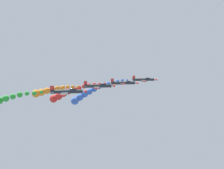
# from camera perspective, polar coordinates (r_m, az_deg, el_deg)

# --- Properties ---
(airplane_lead) EXTENTS (9.54, 10.35, 2.58)m
(airplane_lead) POSITION_cam_1_polar(r_m,az_deg,el_deg) (116.99, 6.60, 1.02)
(airplane_lead) COLOR #23282D
(smoke_trail_lead) EXTENTS (7.76, 23.66, 9.04)m
(smoke_trail_lead) POSITION_cam_1_polar(r_m,az_deg,el_deg) (113.02, -5.05, -1.85)
(smoke_trail_lead) COLOR blue
(airplane_left_inner) EXTENTS (9.38, 10.35, 3.12)m
(airplane_left_inner) POSITION_cam_1_polar(r_m,az_deg,el_deg) (103.80, 2.43, 0.32)
(airplane_left_inner) COLOR #23282D
(smoke_trail_left_inner) EXTENTS (3.53, 21.55, 8.07)m
(smoke_trail_left_inner) POSITION_cam_1_polar(r_m,az_deg,el_deg) (106.02, -9.54, -1.85)
(smoke_trail_left_inner) COLOR red
(airplane_right_inner) EXTENTS (9.52, 10.35, 2.69)m
(airplane_right_inner) POSITION_cam_1_polar(r_m,az_deg,el_deg) (91.47, -2.82, -0.29)
(airplane_right_inner) COLOR #23282D
(smoke_trail_right_inner) EXTENTS (4.60, 14.92, 3.19)m
(smoke_trail_right_inner) POSITION_cam_1_polar(r_m,az_deg,el_deg) (91.45, -13.22, -1.31)
(smoke_trail_right_inner) COLOR orange
(airplane_left_outer) EXTENTS (9.54, 10.35, 2.57)m
(airplane_left_outer) POSITION_cam_1_polar(r_m,az_deg,el_deg) (79.05, -9.22, -1.43)
(airplane_left_outer) COLOR #23282D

